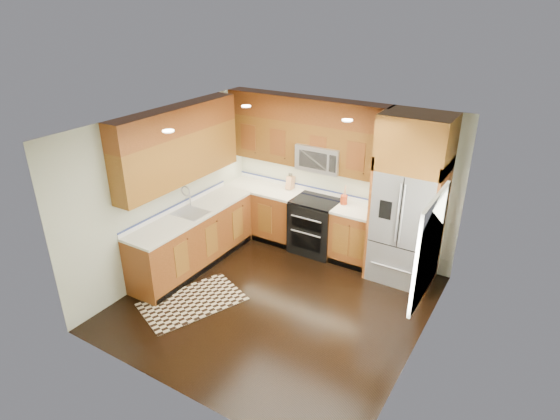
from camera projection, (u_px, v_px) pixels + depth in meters
The scene contains 16 objects.
ground at pixel (276, 302), 6.79m from camera, with size 4.00×4.00×0.00m, color black.
wall_back at pixel (339, 177), 7.79m from camera, with size 4.00×0.02×2.60m, color beige.
wall_left at pixel (166, 192), 7.19m from camera, with size 0.02×4.00×2.60m, color beige.
wall_right at pixel (425, 263), 5.29m from camera, with size 0.02×4.00×2.60m, color beige.
window at pixel (429, 248), 5.41m from camera, with size 0.04×1.10×1.30m.
base_cabinets at pixel (242, 230), 7.88m from camera, with size 2.85×3.00×0.90m.
countertop at pixel (252, 204), 7.70m from camera, with size 2.86×3.01×0.04m.
upper_cabinets at pixel (250, 138), 7.33m from camera, with size 2.85×3.00×1.15m.
range at pixel (315, 226), 8.00m from camera, with size 0.76×0.67×0.95m.
microwave at pixel (321, 157), 7.60m from camera, with size 0.76×0.40×0.42m.
refrigerator at pixel (409, 201), 6.88m from camera, with size 0.98×0.75×2.60m.
sink_faucet at pixel (190, 209), 7.37m from camera, with size 0.54×0.44×0.37m.
rug at pixel (193, 302), 6.80m from camera, with size 0.85×1.42×0.01m, color black.
knife_block at pixel (290, 182), 8.23m from camera, with size 0.11×0.15×0.29m.
utensil_crock at pixel (344, 198), 7.62m from camera, with size 0.15×0.15×0.32m.
cutting_board at pixel (379, 207), 7.53m from camera, with size 0.28×0.28×0.02m, color #8C591C.
Camera 1 is at (2.98, -4.74, 4.06)m, focal length 30.00 mm.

